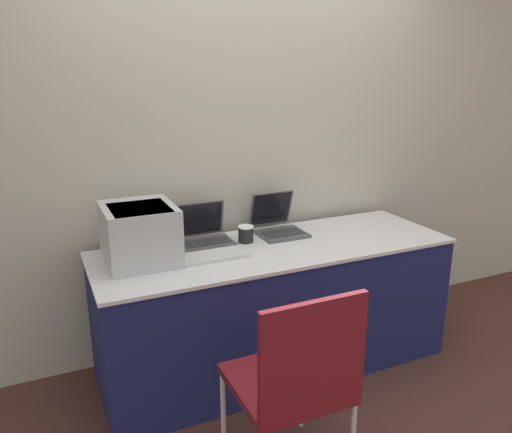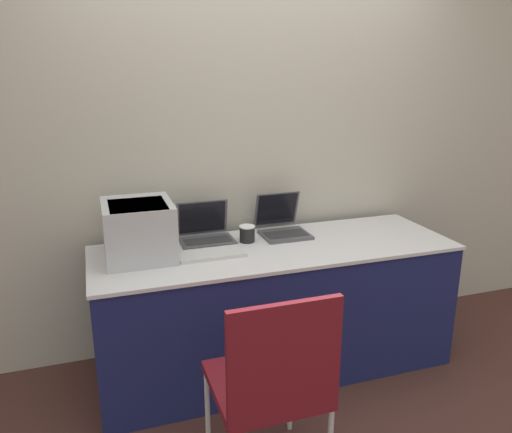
% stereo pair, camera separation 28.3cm
% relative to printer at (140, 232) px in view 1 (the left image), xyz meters
% --- Properties ---
extents(ground_plane, '(14.00, 14.00, 0.00)m').
position_rel_printer_xyz_m(ground_plane, '(0.76, -0.42, -0.94)').
color(ground_plane, '#472823').
extents(wall_back, '(8.00, 0.05, 2.60)m').
position_rel_printer_xyz_m(wall_back, '(0.76, 0.37, 0.36)').
color(wall_back, '#B7B2A3').
rests_on(wall_back, ground_plane).
extents(table, '(2.09, 0.71, 0.78)m').
position_rel_printer_xyz_m(table, '(0.76, -0.08, -0.55)').
color(table, '#191E51').
rests_on(table, ground_plane).
extents(printer, '(0.36, 0.41, 0.31)m').
position_rel_printer_xyz_m(printer, '(0.00, 0.00, 0.00)').
color(printer, '#B2B7BC').
rests_on(printer, table).
extents(laptop_left, '(0.31, 0.26, 0.23)m').
position_rel_printer_xyz_m(laptop_left, '(0.40, 0.15, -0.11)').
color(laptop_left, '#4C4C51').
rests_on(laptop_left, table).
extents(laptop_right, '(0.28, 0.32, 0.25)m').
position_rel_printer_xyz_m(laptop_right, '(0.88, 0.13, -0.11)').
color(laptop_right, '#4C4C51').
rests_on(laptop_right, table).
extents(external_keyboard, '(0.37, 0.17, 0.02)m').
position_rel_printer_xyz_m(external_keyboard, '(0.37, -0.11, -0.16)').
color(external_keyboard, silver).
rests_on(external_keyboard, table).
extents(coffee_cup, '(0.09, 0.09, 0.10)m').
position_rel_printer_xyz_m(coffee_cup, '(0.63, 0.05, -0.12)').
color(coffee_cup, black).
rests_on(coffee_cup, table).
extents(chair, '(0.46, 0.47, 0.94)m').
position_rel_printer_xyz_m(chair, '(0.42, -0.95, -0.40)').
color(chair, maroon).
rests_on(chair, ground_plane).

